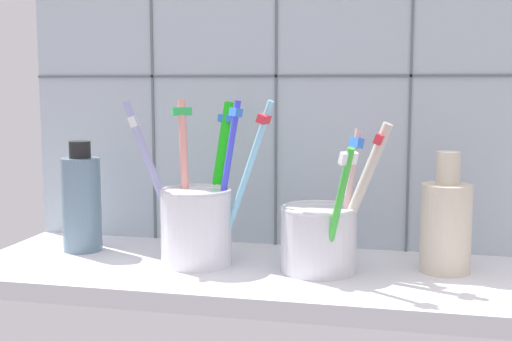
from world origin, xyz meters
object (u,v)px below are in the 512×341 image
at_px(toothbrush_cup_left, 197,219).
at_px(ceramic_vase, 446,224).
at_px(toothbrush_cup_right, 321,235).
at_px(soap_bottle, 82,202).

distance_m(toothbrush_cup_left, ceramic_vase, 0.27).
xyz_separation_m(toothbrush_cup_left, ceramic_vase, (0.27, 0.03, 0.00)).
xyz_separation_m(toothbrush_cup_right, soap_bottle, (-0.29, 0.03, 0.02)).
bearing_deg(ceramic_vase, toothbrush_cup_right, -166.76).
distance_m(toothbrush_cup_left, soap_bottle, 0.16).
bearing_deg(toothbrush_cup_right, toothbrush_cup_left, 178.77).
bearing_deg(soap_bottle, toothbrush_cup_right, -5.97).
relative_size(ceramic_vase, soap_bottle, 0.98).
relative_size(toothbrush_cup_right, soap_bottle, 1.23).
relative_size(toothbrush_cup_left, soap_bottle, 1.39).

